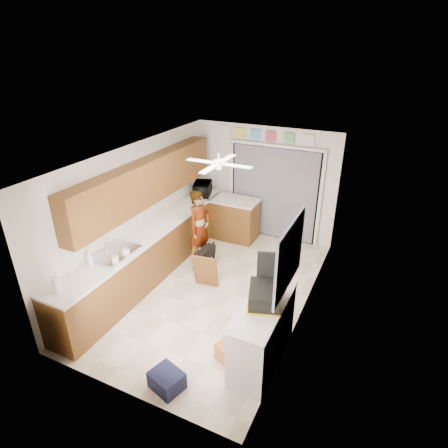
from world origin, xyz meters
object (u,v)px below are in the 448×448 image
(soap_bottle, at_px, (90,258))
(navy_crate, at_px, (167,380))
(cup, at_px, (126,252))
(suitcase, at_px, (264,295))
(cardboard_box, at_px, (232,354))
(paper_towel_roll, at_px, (55,285))
(microwave, at_px, (203,189))
(dog, at_px, (206,256))
(man, at_px, (200,228))

(soap_bottle, relative_size, navy_crate, 0.66)
(cup, bearing_deg, suitcase, -4.84)
(cup, height_order, cardboard_box, cup)
(soap_bottle, xyz_separation_m, paper_towel_roll, (0.06, -0.73, -0.02))
(microwave, height_order, cardboard_box, microwave)
(microwave, relative_size, paper_towel_roll, 2.28)
(cup, height_order, dog, cup)
(soap_bottle, bearing_deg, suitcase, 6.03)
(paper_towel_roll, xyz_separation_m, cardboard_box, (2.37, 0.73, -0.92))
(navy_crate, bearing_deg, dog, 107.76)
(dog, bearing_deg, cup, -108.10)
(cup, bearing_deg, navy_crate, -39.21)
(cardboard_box, bearing_deg, paper_towel_roll, -162.87)
(cup, height_order, navy_crate, cup)
(microwave, distance_m, suitcase, 4.02)
(cup, bearing_deg, man, 74.93)
(man, bearing_deg, dog, -111.33)
(soap_bottle, bearing_deg, navy_crate, -22.73)
(microwave, xyz_separation_m, cup, (0.12, -2.87, -0.10))
(navy_crate, bearing_deg, cup, 140.79)
(microwave, bearing_deg, cup, 162.95)
(soap_bottle, xyz_separation_m, suitcase, (2.75, 0.29, -0.02))
(suitcase, bearing_deg, cardboard_box, -155.82)
(paper_towel_roll, height_order, suitcase, paper_towel_roll)
(cup, relative_size, suitcase, 0.24)
(microwave, xyz_separation_m, soap_bottle, (-0.16, -3.37, -0.01))
(paper_towel_roll, bearing_deg, microwave, 88.64)
(soap_bottle, relative_size, cup, 2.08)
(soap_bottle, bearing_deg, dog, 65.37)
(paper_towel_roll, xyz_separation_m, man, (0.67, 2.90, -0.29))
(navy_crate, bearing_deg, microwave, 112.09)
(soap_bottle, bearing_deg, microwave, 87.25)
(cup, relative_size, cardboard_box, 0.30)
(cup, xyz_separation_m, man, (0.45, 1.67, -0.22))
(microwave, bearing_deg, navy_crate, -177.41)
(soap_bottle, bearing_deg, cardboard_box, -0.03)
(paper_towel_roll, distance_m, man, 2.99)
(soap_bottle, xyz_separation_m, cup, (0.28, 0.50, -0.08))
(microwave, distance_m, man, 1.37)
(cup, height_order, paper_towel_roll, paper_towel_roll)
(cup, bearing_deg, soap_bottle, -119.68)
(paper_towel_roll, bearing_deg, soap_bottle, 95.07)
(microwave, relative_size, cardboard_box, 1.26)
(man, bearing_deg, navy_crate, -149.66)
(dog, bearing_deg, paper_towel_roll, -102.66)
(suitcase, xyz_separation_m, dog, (-1.81, 1.76, -0.82))
(cup, bearing_deg, microwave, 92.45)
(suitcase, height_order, cardboard_box, suitcase)
(cup, xyz_separation_m, cardboard_box, (2.15, -0.50, -0.86))
(soap_bottle, relative_size, cardboard_box, 0.63)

